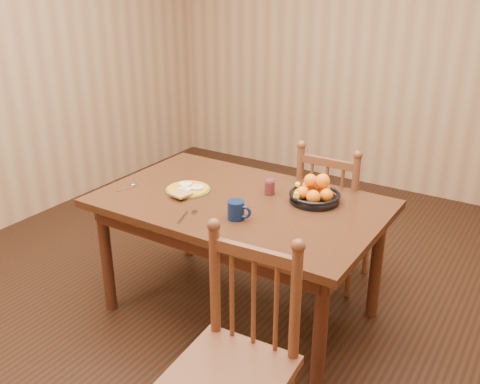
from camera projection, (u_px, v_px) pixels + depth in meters
The scene contains 10 objects.
room at pixel (240, 95), 2.80m from camera, with size 4.52×5.02×2.72m.
dining_table at pixel (240, 214), 3.07m from camera, with size 1.60×1.00×0.75m.
chair_far at pixel (333, 216), 3.48m from camera, with size 0.44×0.43×0.97m.
chair_near at pixel (236, 363), 2.17m from camera, with size 0.48×0.46×1.00m.
breakfast_plate at pixel (188, 189), 3.15m from camera, with size 0.26×0.30×0.04m.
fork at pixel (187, 215), 2.83m from camera, with size 0.06×0.18×0.00m.
spoon at pixel (131, 185), 3.23m from camera, with size 0.06×0.15×0.01m.
coffee_mug at pixel (237, 210), 2.78m from camera, with size 0.13×0.09×0.10m.
juice_glass at pixel (270, 187), 3.10m from camera, with size 0.06×0.06×0.09m.
fruit_bowl at pixel (315, 193), 2.99m from camera, with size 0.29×0.29×0.17m.
Camera 1 is at (1.49, -2.35, 1.96)m, focal length 40.00 mm.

